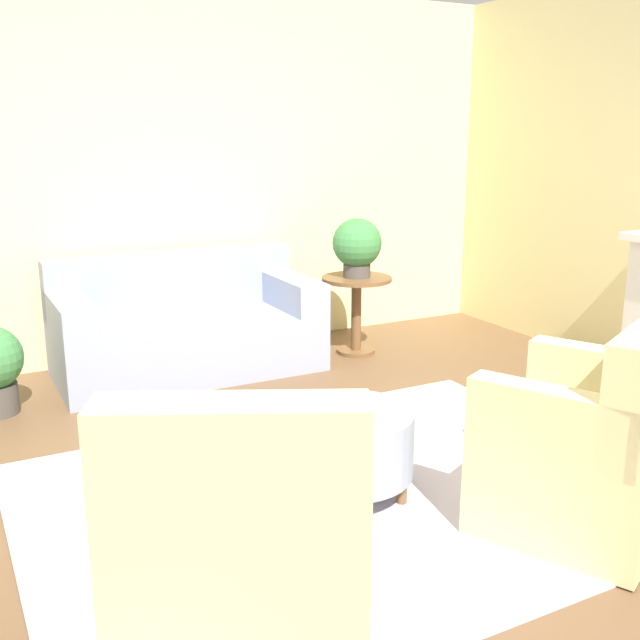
% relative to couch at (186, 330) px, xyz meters
% --- Properties ---
extents(ground_plane, '(16.00, 16.00, 0.00)m').
position_rel_couch_xyz_m(ground_plane, '(0.06, -2.26, -0.31)').
color(ground_plane, brown).
extents(wall_back, '(9.48, 0.12, 2.80)m').
position_rel_couch_xyz_m(wall_back, '(0.06, 0.54, 1.09)').
color(wall_back, beige).
rests_on(wall_back, ground_plane).
extents(rug, '(3.02, 2.29, 0.01)m').
position_rel_couch_xyz_m(rug, '(0.06, -2.26, -0.31)').
color(rug, '#BCB2C1').
rests_on(rug, ground_plane).
extents(couch, '(1.87, 0.89, 0.85)m').
position_rel_couch_xyz_m(couch, '(0.00, 0.00, 0.00)').
color(couch, '#8E99B2').
rests_on(couch, ground_plane).
extents(armchair_left, '(1.08, 1.03, 0.96)m').
position_rel_couch_xyz_m(armchair_left, '(-0.77, -3.00, 0.07)').
color(armchair_left, beige).
rests_on(armchair_left, rug).
extents(armchair_right, '(1.08, 1.03, 0.96)m').
position_rel_couch_xyz_m(armchair_right, '(0.90, -3.00, 0.07)').
color(armchair_right, beige).
rests_on(armchair_right, rug).
extents(ottoman_table, '(0.65, 0.65, 0.43)m').
position_rel_couch_xyz_m(ottoman_table, '(0.07, -2.26, -0.03)').
color(ottoman_table, '#8E99B2').
rests_on(ottoman_table, rug).
extents(side_table, '(0.55, 0.55, 0.62)m').
position_rel_couch_xyz_m(side_table, '(1.33, -0.20, 0.11)').
color(side_table, brown).
rests_on(side_table, ground_plane).
extents(potted_plant_on_side_table, '(0.38, 0.38, 0.46)m').
position_rel_couch_xyz_m(potted_plant_on_side_table, '(1.33, -0.20, 0.56)').
color(potted_plant_on_side_table, '#4C4742').
rests_on(potted_plant_on_side_table, side_table).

